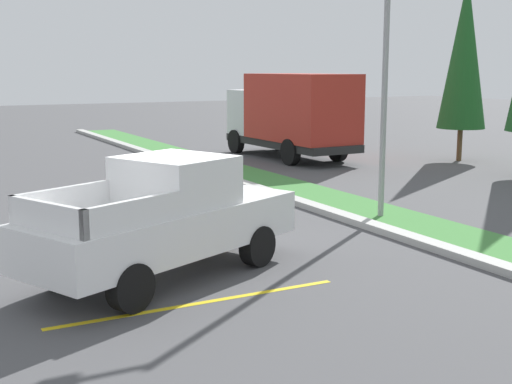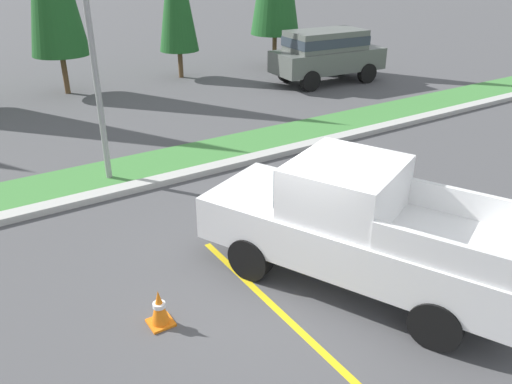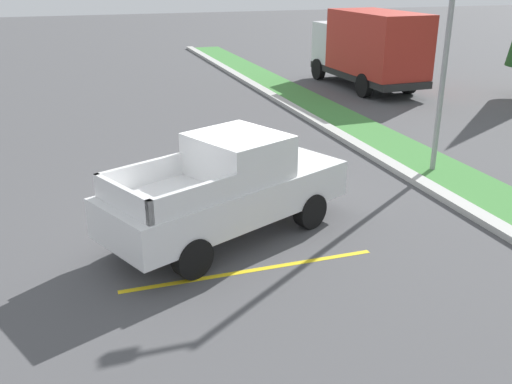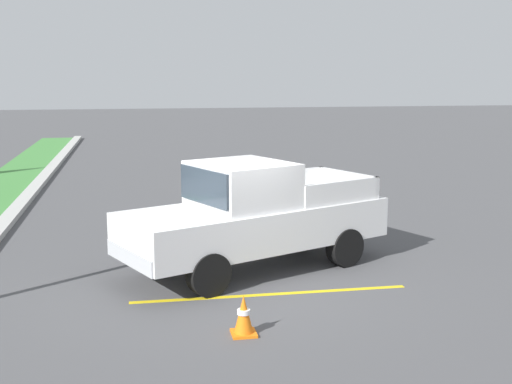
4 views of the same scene
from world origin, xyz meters
name	(u,v)px [view 4 (image 4 of 4)]	position (x,y,z in m)	size (l,w,h in m)	color
ground_plane	(238,283)	(0.00, 0.00, 0.00)	(120.00, 120.00, 0.00)	#4C4C4F
parking_line_near	(271,294)	(-0.74, -0.46, 0.00)	(0.12, 4.80, 0.01)	yellow
parking_line_far	(242,248)	(2.36, -0.46, 0.00)	(0.12, 4.80, 0.01)	yellow
pickup_truck_main	(253,216)	(0.79, -0.42, 1.04)	(3.88, 5.53, 2.10)	black
traffic_cone	(244,316)	(-2.40, 0.29, 0.29)	(0.36, 0.36, 0.60)	orange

